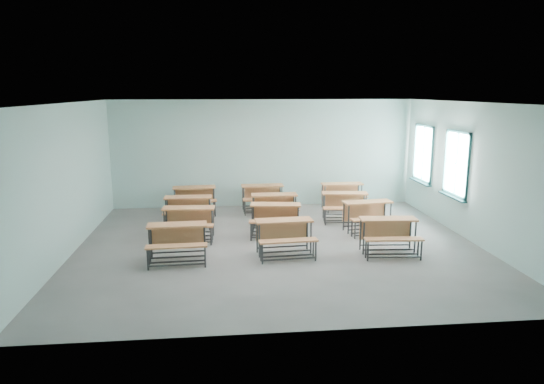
{
  "coord_description": "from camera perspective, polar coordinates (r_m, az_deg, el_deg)",
  "views": [
    {
      "loc": [
        -1.23,
        -10.43,
        3.45
      ],
      "look_at": [
        -0.03,
        1.2,
        1.0
      ],
      "focal_mm": 32.0,
      "sensor_mm": 36.0,
      "label": 1
    }
  ],
  "objects": [
    {
      "name": "desk_unit_r2c2",
      "position": [
        13.16,
        8.58,
        -1.21
      ],
      "size": [
        1.31,
        0.96,
        0.76
      ],
      "rotation": [
        0.0,
        0.0,
        -0.13
      ],
      "color": "#C17645",
      "rests_on": "ground"
    },
    {
      "name": "desk_unit_r1c0",
      "position": [
        11.54,
        -9.81,
        -3.1
      ],
      "size": [
        1.25,
        0.88,
        0.76
      ],
      "rotation": [
        0.0,
        0.0,
        -0.05
      ],
      "color": "#C17645",
      "rests_on": "ground"
    },
    {
      "name": "desk_unit_r3c1",
      "position": [
        14.07,
        -1.1,
        -0.23
      ],
      "size": [
        1.24,
        0.86,
        0.76
      ],
      "rotation": [
        0.0,
        0.0,
        0.04
      ],
      "color": "#C17645",
      "rests_on": "ground"
    },
    {
      "name": "desk_unit_r2c1",
      "position": [
        12.82,
        0.31,
        -1.42
      ],
      "size": [
        1.21,
        0.81,
        0.76
      ],
      "rotation": [
        0.0,
        0.0,
        -0.0
      ],
      "color": "#C17645",
      "rests_on": "ground"
    },
    {
      "name": "desk_unit_r2c0",
      "position": [
        12.71,
        -9.86,
        -1.72
      ],
      "size": [
        1.22,
        0.82,
        0.76
      ],
      "rotation": [
        0.0,
        0.0,
        -0.01
      ],
      "color": "#C17645",
      "rests_on": "ground"
    },
    {
      "name": "room",
      "position": [
        10.7,
        1.25,
        1.88
      ],
      "size": [
        9.04,
        8.04,
        3.24
      ],
      "color": "gray",
      "rests_on": "ground"
    },
    {
      "name": "desk_unit_r1c2",
      "position": [
        12.22,
        11.35,
        -2.32
      ],
      "size": [
        1.31,
        0.96,
        0.76
      ],
      "rotation": [
        0.0,
        0.0,
        0.13
      ],
      "color": "#C17645",
      "rests_on": "ground"
    },
    {
      "name": "desk_unit_r1c1",
      "position": [
        11.71,
        0.4,
        -2.71
      ],
      "size": [
        1.31,
        0.97,
        0.76
      ],
      "rotation": [
        0.0,
        0.0,
        -0.14
      ],
      "color": "#C17645",
      "rests_on": "ground"
    },
    {
      "name": "desk_unit_r3c0",
      "position": [
        13.99,
        -9.11,
        -0.45
      ],
      "size": [
        1.27,
        0.9,
        0.76
      ],
      "rotation": [
        0.0,
        0.0,
        0.07
      ],
      "color": "#C17645",
      "rests_on": "ground"
    },
    {
      "name": "desk_unit_r0c1",
      "position": [
        10.3,
        1.53,
        -4.75
      ],
      "size": [
        1.27,
        0.89,
        0.76
      ],
      "rotation": [
        0.0,
        0.0,
        0.07
      ],
      "color": "#C17645",
      "rests_on": "ground"
    },
    {
      "name": "desk_unit_r3c2",
      "position": [
        14.47,
        8.34,
        -0.02
      ],
      "size": [
        1.24,
        0.85,
        0.76
      ],
      "rotation": [
        0.0,
        0.0,
        0.03
      ],
      "color": "#C17645",
      "rests_on": "ground"
    },
    {
      "name": "desk_unit_r0c0",
      "position": [
        10.15,
        -11.09,
        -5.22
      ],
      "size": [
        1.25,
        0.86,
        0.76
      ],
      "rotation": [
        0.0,
        0.0,
        0.04
      ],
      "color": "#C17645",
      "rests_on": "ground"
    },
    {
      "name": "desk_unit_r0c2",
      "position": [
        10.71,
        13.62,
        -4.44
      ],
      "size": [
        1.26,
        0.89,
        0.76
      ],
      "rotation": [
        0.0,
        0.0,
        -0.06
      ],
      "color": "#C17645",
      "rests_on": "ground"
    }
  ]
}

